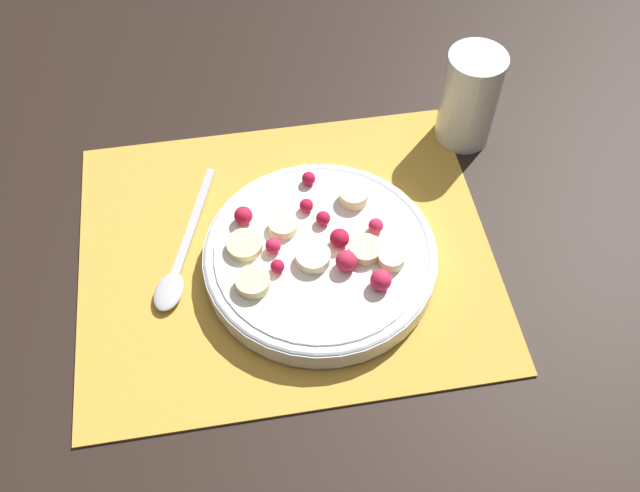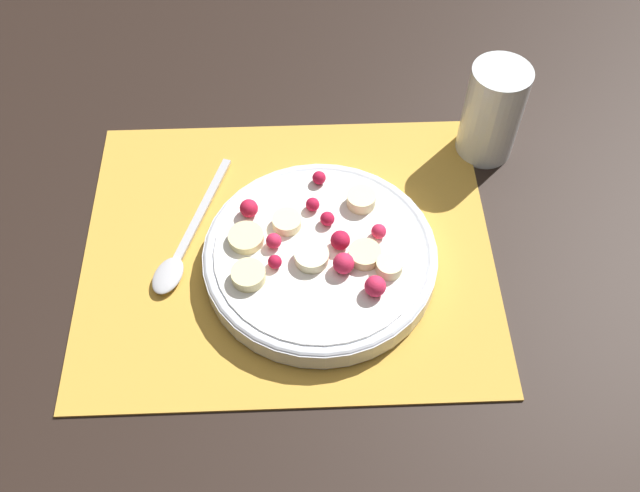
# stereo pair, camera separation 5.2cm
# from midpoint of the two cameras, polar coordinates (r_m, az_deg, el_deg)

# --- Properties ---
(ground_plane) EXTENTS (3.00, 3.00, 0.00)m
(ground_plane) POSITION_cam_midpoint_polar(r_m,az_deg,el_deg) (0.76, -4.71, -0.62)
(ground_plane) COLOR black
(placemat) EXTENTS (0.43, 0.36, 0.01)m
(placemat) POSITION_cam_midpoint_polar(r_m,az_deg,el_deg) (0.76, -4.73, -0.49)
(placemat) COLOR gold
(placemat) RESTS_ON ground_plane
(fruit_bowl) EXTENTS (0.24, 0.24, 0.05)m
(fruit_bowl) POSITION_cam_midpoint_polar(r_m,az_deg,el_deg) (0.73, -2.04, -0.86)
(fruit_bowl) COLOR silver
(fruit_bowl) RESTS_ON placemat
(spoon) EXTENTS (0.08, 0.19, 0.01)m
(spoon) POSITION_cam_midpoint_polar(r_m,az_deg,el_deg) (0.75, -13.25, -1.72)
(spoon) COLOR #B2B2B7
(spoon) RESTS_ON placemat
(drinking_glass) EXTENTS (0.07, 0.07, 0.12)m
(drinking_glass) POSITION_cam_midpoint_polar(r_m,az_deg,el_deg) (0.84, 10.14, 11.50)
(drinking_glass) COLOR white
(drinking_glass) RESTS_ON ground_plane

